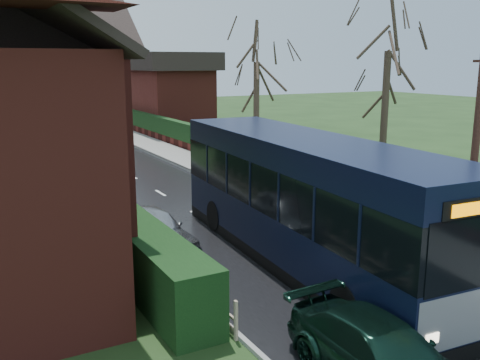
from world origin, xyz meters
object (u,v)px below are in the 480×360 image
car_green (382,355)px  telegraph_pole (474,157)px  car_silver (152,230)px  bus (307,202)px  bus_stop_sign (328,169)px

car_green → telegraph_pole: size_ratio=0.67×
car_silver → car_green: car_silver is taller
car_silver → car_green: 8.88m
car_green → telegraph_pole: telegraph_pole is taller
bus → car_green: bearing=-108.7°
bus → bus_stop_sign: 4.40m
bus → bus_stop_sign: bus is taller
car_green → bus_stop_sign: bus_stop_sign is taller
car_green → car_silver: bearing=95.7°
bus → car_silver: 4.89m
car_green → bus_stop_sign: bearing=55.7°
car_silver → bus_stop_sign: (6.74, -0.02, 1.28)m
telegraph_pole → car_silver: bearing=159.0°
bus_stop_sign → car_green: bearing=-115.4°
bus → car_silver: size_ratio=3.11×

